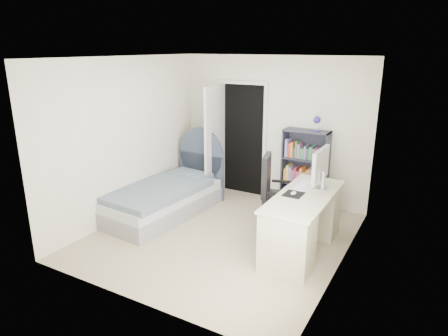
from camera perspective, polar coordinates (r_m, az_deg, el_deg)
The scene contains 8 objects.
room_shell at distance 5.43m, azimuth -0.46°, elevation 2.24°, with size 3.50×3.70×2.60m.
door at distance 7.14m, azimuth 0.14°, elevation 4.06°, with size 0.92×0.83×2.06m.
bed at distance 6.60m, azimuth -8.16°, elevation -4.00°, with size 1.13×2.14×1.27m.
nightstand at distance 7.66m, azimuth -3.21°, elevation -0.09°, with size 0.40×0.40×0.59m.
floor_lamp at distance 7.55m, azimuth -1.46°, elevation 1.42°, with size 0.21×0.21×1.49m.
bookcase at distance 6.80m, azimuth 11.50°, elevation -0.73°, with size 0.74×0.32×1.58m.
desk at distance 5.40m, azimuth 11.29°, elevation -7.33°, with size 0.66×1.65×1.35m.
office_chair at distance 5.77m, azimuth 7.37°, elevation -3.34°, with size 0.64×0.66×1.17m.
Camera 1 is at (2.62, -4.56, 2.64)m, focal length 32.00 mm.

